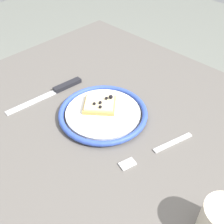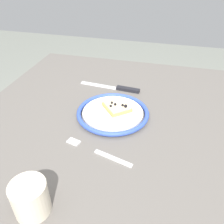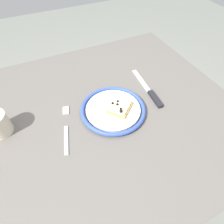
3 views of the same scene
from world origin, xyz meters
name	(u,v)px [view 3 (image 3 of 3)]	position (x,y,z in m)	size (l,w,h in m)	color
ground_plane	(109,184)	(0.00, 0.00, 0.00)	(6.00, 6.00, 0.00)	slate
dining_table	(107,125)	(0.00, 0.00, 0.64)	(0.95, 0.87, 0.74)	#5B5651
plate	(113,109)	(0.02, -0.02, 0.75)	(0.23, 0.23, 0.02)	white
pizza_slice_near	(119,107)	(0.04, -0.02, 0.76)	(0.11, 0.11, 0.03)	tan
knife	(151,93)	(0.19, 0.00, 0.74)	(0.04, 0.24, 0.01)	silver
fork	(66,128)	(-0.16, -0.02, 0.74)	(0.07, 0.20, 0.00)	silver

